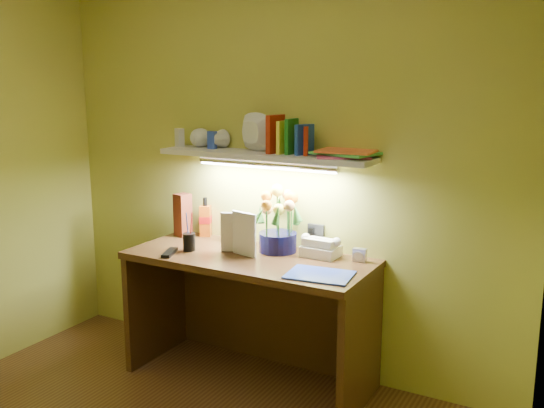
{
  "coord_description": "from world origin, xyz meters",
  "views": [
    {
      "loc": [
        1.7,
        -1.6,
        1.72
      ],
      "look_at": [
        0.07,
        1.35,
        1.03
      ],
      "focal_mm": 40.0,
      "sensor_mm": 36.0,
      "label": 1
    }
  ],
  "objects_px": {
    "whisky_bottle": "(205,217)",
    "desk": "(249,319)",
    "telephone": "(321,246)",
    "desk_clock": "(360,255)",
    "flower_bouquet": "(278,219)"
  },
  "relations": [
    {
      "from": "flower_bouquet",
      "to": "whisky_bottle",
      "type": "distance_m",
      "value": 0.58
    },
    {
      "from": "whisky_bottle",
      "to": "desk",
      "type": "bearing_deg",
      "value": -28.16
    },
    {
      "from": "telephone",
      "to": "whisky_bottle",
      "type": "height_order",
      "value": "whisky_bottle"
    },
    {
      "from": "desk",
      "to": "telephone",
      "type": "height_order",
      "value": "telephone"
    },
    {
      "from": "flower_bouquet",
      "to": "desk_clock",
      "type": "xyz_separation_m",
      "value": [
        0.49,
        0.04,
        -0.16
      ]
    },
    {
      "from": "desk",
      "to": "flower_bouquet",
      "type": "relative_size",
      "value": 3.65
    },
    {
      "from": "desk_clock",
      "to": "whisky_bottle",
      "type": "relative_size",
      "value": 0.3
    },
    {
      "from": "telephone",
      "to": "desk_clock",
      "type": "relative_size",
      "value": 2.75
    },
    {
      "from": "flower_bouquet",
      "to": "whisky_bottle",
      "type": "relative_size",
      "value": 1.55
    },
    {
      "from": "desk",
      "to": "telephone",
      "type": "bearing_deg",
      "value": 27.99
    },
    {
      "from": "desk",
      "to": "flower_bouquet",
      "type": "distance_m",
      "value": 0.6
    },
    {
      "from": "desk",
      "to": "desk_clock",
      "type": "height_order",
      "value": "desk_clock"
    },
    {
      "from": "desk",
      "to": "whisky_bottle",
      "type": "xyz_separation_m",
      "value": [
        -0.47,
        0.25,
        0.5
      ]
    },
    {
      "from": "flower_bouquet",
      "to": "telephone",
      "type": "distance_m",
      "value": 0.29
    },
    {
      "from": "telephone",
      "to": "whisky_bottle",
      "type": "relative_size",
      "value": 0.81
    }
  ]
}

